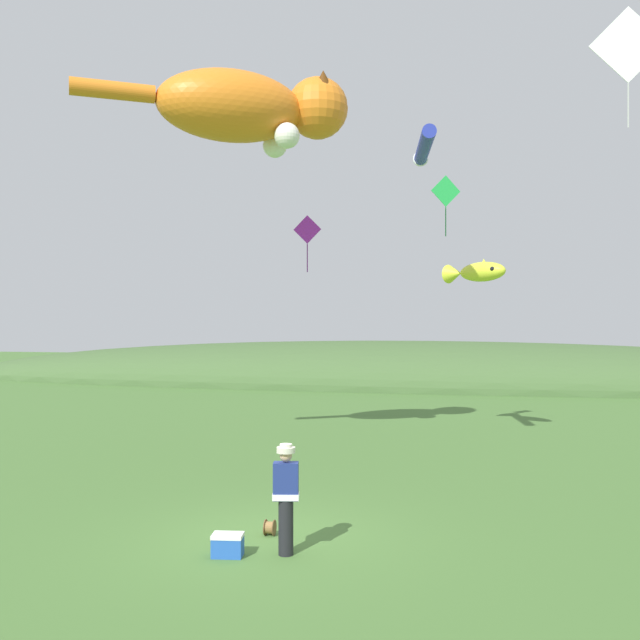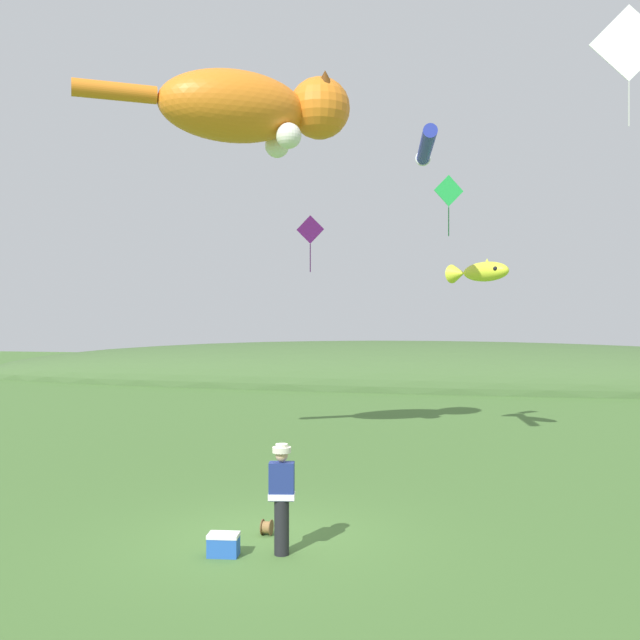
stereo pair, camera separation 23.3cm
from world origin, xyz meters
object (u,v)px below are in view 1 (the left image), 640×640
(kite_diamond_violet, at_px, (307,230))
(kite_diamond_green, at_px, (446,192))
(picnic_cooler, at_px, (228,545))
(kite_tube_streamer, at_px, (425,146))
(kite_giant_cat, at_px, (250,108))
(kite_diamond_white, at_px, (628,45))
(kite_fish_windsock, at_px, (476,272))
(festival_attendant, at_px, (286,495))
(kite_spool, at_px, (270,528))

(kite_diamond_violet, height_order, kite_diamond_green, kite_diamond_green)
(picnic_cooler, relative_size, kite_tube_streamer, 0.17)
(kite_giant_cat, distance_m, kite_diamond_white, 9.60)
(picnic_cooler, xyz_separation_m, kite_tube_streamer, (2.53, 8.33, 8.18))
(kite_diamond_violet, bearing_deg, picnic_cooler, -83.11)
(kite_fish_windsock, xyz_separation_m, kite_tube_streamer, (-1.35, -3.59, 3.13))
(kite_diamond_green, xyz_separation_m, kite_diamond_white, (3.89, -6.62, 1.66))
(picnic_cooler, height_order, kite_diamond_green, kite_diamond_green)
(kite_diamond_violet, bearing_deg, kite_giant_cat, -103.32)
(kite_giant_cat, height_order, kite_diamond_green, kite_giant_cat)
(kite_giant_cat, distance_m, kite_diamond_violet, 4.56)
(kite_tube_streamer, bearing_deg, kite_fish_windsock, 69.43)
(kite_giant_cat, xyz_separation_m, kite_diamond_violet, (0.80, 3.40, -2.94))
(festival_attendant, xyz_separation_m, kite_spool, (-0.54, 0.93, -0.82))
(kite_spool, distance_m, kite_diamond_white, 11.75)
(kite_spool, distance_m, kite_fish_windsock, 12.38)
(picnic_cooler, xyz_separation_m, kite_diamond_green, (2.97, 11.24, 7.46))
(picnic_cooler, distance_m, kite_diamond_white, 12.31)
(kite_spool, height_order, kite_giant_cat, kite_giant_cat)
(picnic_cooler, distance_m, kite_tube_streamer, 11.94)
(kite_diamond_violet, relative_size, kite_diamond_green, 0.97)
(kite_diamond_green, bearing_deg, kite_spool, -104.65)
(kite_spool, bearing_deg, kite_diamond_green, 75.35)
(kite_diamond_white, bearing_deg, kite_diamond_violet, 141.09)
(kite_tube_streamer, height_order, kite_diamond_white, kite_diamond_white)
(festival_attendant, bearing_deg, kite_spool, 120.18)
(kite_tube_streamer, height_order, kite_diamond_green, kite_tube_streamer)
(kite_diamond_violet, bearing_deg, festival_attendant, -78.45)
(kite_tube_streamer, bearing_deg, kite_diamond_white, -40.54)
(kite_giant_cat, relative_size, kite_tube_streamer, 2.13)
(kite_giant_cat, height_order, kite_diamond_white, kite_giant_cat)
(kite_spool, relative_size, kite_diamond_green, 0.15)
(kite_giant_cat, relative_size, kite_diamond_white, 2.70)
(kite_giant_cat, relative_size, kite_diamond_green, 3.55)
(kite_fish_windsock, bearing_deg, kite_diamond_white, -67.74)
(festival_attendant, height_order, kite_fish_windsock, kite_fish_windsock)
(picnic_cooler, distance_m, kite_diamond_violet, 13.02)
(festival_attendant, xyz_separation_m, kite_tube_streamer, (1.65, 8.06, 7.41))
(kite_giant_cat, bearing_deg, kite_tube_streamer, 5.61)
(kite_fish_windsock, relative_size, kite_diamond_green, 1.14)
(kite_fish_windsock, bearing_deg, kite_spool, -108.24)
(picnic_cooler, xyz_separation_m, kite_diamond_white, (6.86, 4.62, 9.12))
(kite_fish_windsock, relative_size, kite_diamond_white, 0.87)
(kite_diamond_violet, bearing_deg, kite_diamond_white, -38.91)
(kite_diamond_green, bearing_deg, kite_diamond_white, -59.57)
(festival_attendant, distance_m, kite_spool, 1.35)
(kite_giant_cat, bearing_deg, festival_attendant, -68.11)
(kite_tube_streamer, distance_m, kite_diamond_white, 5.77)
(picnic_cooler, height_order, kite_diamond_violet, kite_diamond_violet)
(festival_attendant, xyz_separation_m, kite_diamond_white, (5.98, 4.35, 8.34))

